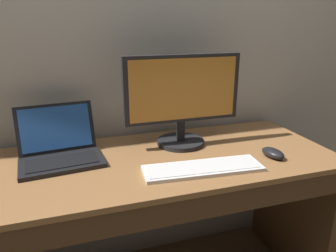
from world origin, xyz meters
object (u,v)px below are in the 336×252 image
laptop_black (60,150)px  wired_keyboard (203,168)px  external_monitor (182,98)px  computer_mouse (273,153)px

laptop_black → wired_keyboard: size_ratio=0.73×
laptop_black → wired_keyboard: bearing=-26.5°
laptop_black → external_monitor: external_monitor is taller
external_monitor → computer_mouse: 0.46m
laptop_black → external_monitor: 0.58m
external_monitor → computer_mouse: external_monitor is taller
external_monitor → computer_mouse: size_ratio=4.76×
wired_keyboard → computer_mouse: 0.34m
computer_mouse → laptop_black: bearing=152.4°
wired_keyboard → laptop_black: bearing=153.5°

